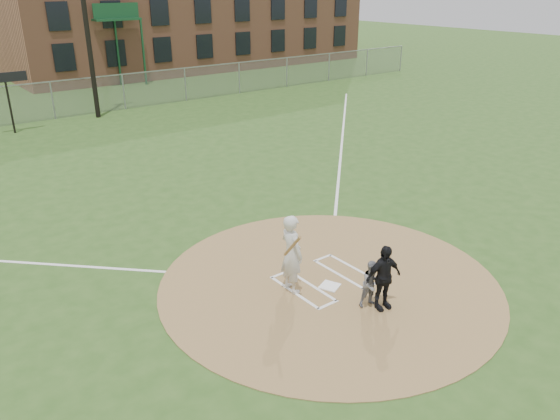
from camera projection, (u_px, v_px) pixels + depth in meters
ground at (329, 283)px, 13.56m from camera, size 140.00×140.00×0.00m
dirt_circle at (329, 282)px, 13.56m from camera, size 8.40×8.40×0.02m
home_plate at (330, 286)px, 13.35m from camera, size 0.58×0.58×0.03m
foul_line_first at (342, 143)px, 25.19m from camera, size 17.04×17.04×0.01m
catcher at (372, 284)px, 12.37m from camera, size 0.64×0.56×1.13m
umpire at (383, 278)px, 12.20m from camera, size 0.97×0.54×1.57m
batters_boxes at (325, 280)px, 13.66m from camera, size 2.08×1.88×0.01m
batter_at_plate at (292, 254)px, 12.84m from camera, size 0.60×1.08×1.96m
outfield_fence at (53, 100)px, 29.23m from camera, size 56.08×0.08×2.03m
scoreboard_sign at (6, 84)px, 25.98m from camera, size 2.00×0.10×2.93m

